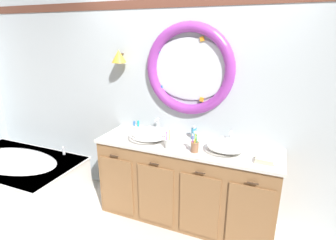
# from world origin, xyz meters

# --- Properties ---
(ground_plane) EXTENTS (14.00, 14.00, 0.00)m
(ground_plane) POSITION_xyz_m (0.00, 0.00, 0.00)
(ground_plane) COLOR silver
(back_wall_assembly) EXTENTS (6.40, 0.26, 2.60)m
(back_wall_assembly) POSITION_xyz_m (-0.00, 0.58, 1.33)
(back_wall_assembly) COLOR silver
(back_wall_assembly) RESTS_ON ground_plane
(vanity_counter) EXTENTS (1.94, 0.59, 0.91)m
(vanity_counter) POSITION_xyz_m (0.09, 0.27, 0.46)
(vanity_counter) COLOR olive
(vanity_counter) RESTS_ON ground_plane
(bathtub) EXTENTS (1.66, 0.92, 0.60)m
(bathtub) POSITION_xyz_m (-2.07, -0.12, 0.30)
(bathtub) COLOR white
(bathtub) RESTS_ON ground_plane
(sink_basin_left) EXTENTS (0.45, 0.45, 0.12)m
(sink_basin_left) POSITION_xyz_m (-0.33, 0.25, 0.98)
(sink_basin_left) COLOR white
(sink_basin_left) RESTS_ON vanity_counter
(sink_basin_right) EXTENTS (0.39, 0.39, 0.13)m
(sink_basin_right) POSITION_xyz_m (0.51, 0.25, 0.98)
(sink_basin_right) COLOR white
(sink_basin_right) RESTS_ON vanity_counter
(faucet_set_left) EXTENTS (0.23, 0.12, 0.18)m
(faucet_set_left) POSITION_xyz_m (-0.33, 0.47, 0.98)
(faucet_set_left) COLOR silver
(faucet_set_left) RESTS_ON vanity_counter
(faucet_set_right) EXTENTS (0.20, 0.12, 0.15)m
(faucet_set_right) POSITION_xyz_m (0.51, 0.47, 0.97)
(faucet_set_right) COLOR silver
(faucet_set_right) RESTS_ON vanity_counter
(toothbrush_holder_left) EXTENTS (0.09, 0.09, 0.22)m
(toothbrush_holder_left) POSITION_xyz_m (-0.05, 0.12, 0.96)
(toothbrush_holder_left) COLOR white
(toothbrush_holder_left) RESTS_ON vanity_counter
(toothbrush_holder_right) EXTENTS (0.08, 0.08, 0.22)m
(toothbrush_holder_right) POSITION_xyz_m (0.22, 0.13, 0.98)
(toothbrush_holder_right) COLOR #996647
(toothbrush_holder_right) RESTS_ON vanity_counter
(soap_dispenser) EXTENTS (0.06, 0.06, 0.15)m
(soap_dispenser) POSITION_xyz_m (0.11, 0.45, 0.98)
(soap_dispenser) COLOR #388EBC
(soap_dispenser) RESTS_ON vanity_counter
(folded_hand_towel) EXTENTS (0.17, 0.12, 0.04)m
(folded_hand_towel) POSITION_xyz_m (0.87, 0.16, 0.93)
(folded_hand_towel) COLOR beige
(folded_hand_towel) RESTS_ON vanity_counter
(toiletry_basket) EXTENTS (0.12, 0.11, 0.12)m
(toiletry_basket) POSITION_xyz_m (-0.61, 0.46, 0.94)
(toiletry_basket) COLOR beige
(toiletry_basket) RESTS_ON vanity_counter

